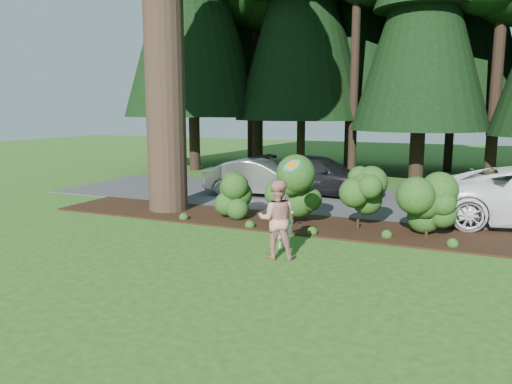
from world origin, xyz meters
TOP-DOWN VIEW (x-y plane):
  - ground at (0.00, 0.00)m, footprint 80.00×80.00m
  - mulch_bed at (0.00, 3.25)m, footprint 16.00×2.50m
  - driveway at (0.00, 7.50)m, footprint 22.00×6.00m
  - shrub_row at (0.77, 3.14)m, footprint 6.53×1.60m
  - lily_cluster at (-0.30, 2.40)m, footprint 0.69×0.09m
  - car_silver_wagon at (-3.01, 7.13)m, footprint 4.24×1.77m
  - car_dark_suv at (-1.06, 8.34)m, footprint 5.06×2.27m
  - child at (0.41, 0.74)m, footprint 0.55×0.43m
  - adult at (0.52, -0.01)m, footprint 1.01×0.89m
  - frisbee at (0.54, 0.88)m, footprint 0.50×0.38m

SIDE VIEW (x-z plane):
  - ground at x=0.00m, z-range 0.00..0.00m
  - driveway at x=0.00m, z-range 0.00..0.03m
  - mulch_bed at x=0.00m, z-range 0.00..0.05m
  - lily_cluster at x=-0.30m, z-range 0.21..0.78m
  - child at x=0.41m, z-range 0.00..1.33m
  - car_silver_wagon at x=-3.01m, z-range 0.03..1.39m
  - car_dark_suv at x=-1.06m, z-range 0.03..1.47m
  - shrub_row at x=0.77m, z-range 0.00..1.61m
  - adult at x=0.52m, z-range 0.00..1.75m
  - frisbee at x=0.54m, z-range 1.78..2.16m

